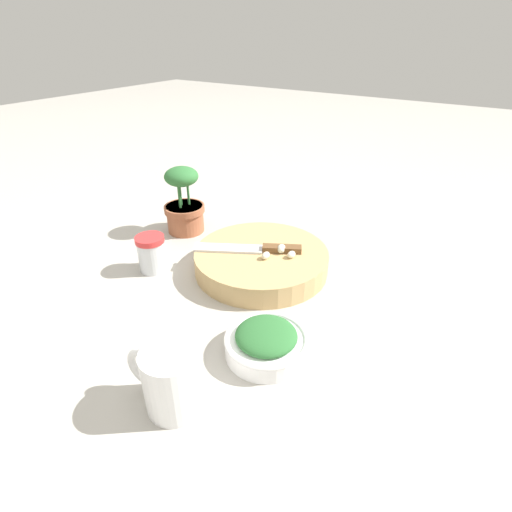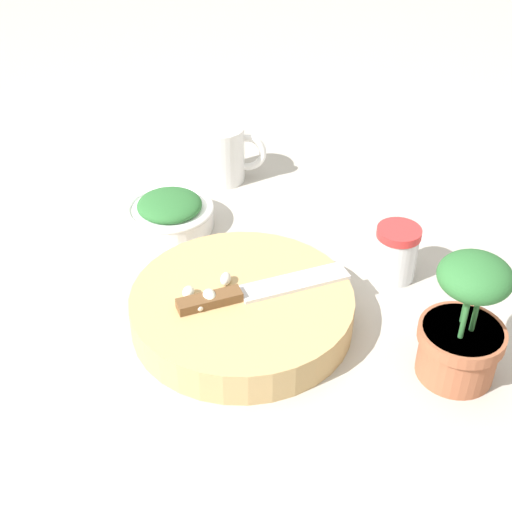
{
  "view_description": "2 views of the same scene",
  "coord_description": "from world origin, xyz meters",
  "px_view_note": "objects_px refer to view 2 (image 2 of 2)",
  "views": [
    {
      "loc": [
        -0.56,
        -0.42,
        0.47
      ],
      "look_at": [
        0.03,
        -0.03,
        0.06
      ],
      "focal_mm": 28.0,
      "sensor_mm": 36.0,
      "label": 1
    },
    {
      "loc": [
        0.76,
        0.09,
        0.62
      ],
      "look_at": [
        0.01,
        -0.01,
        0.07
      ],
      "focal_mm": 50.0,
      "sensor_mm": 36.0,
      "label": 2
    }
  ],
  "objects_px": {
    "garlic_cloves": "(206,293)",
    "coffee_mug": "(222,153)",
    "herb_bowl": "(170,212)",
    "chef_knife": "(254,291)",
    "spice_jar": "(396,253)",
    "potted_herb": "(463,327)",
    "cutting_board": "(242,309)"
  },
  "relations": [
    {
      "from": "herb_bowl",
      "to": "potted_herb",
      "type": "height_order",
      "value": "potted_herb"
    },
    {
      "from": "herb_bowl",
      "to": "coffee_mug",
      "type": "xyz_separation_m",
      "value": [
        -0.16,
        0.06,
        0.02
      ]
    },
    {
      "from": "cutting_board",
      "to": "coffee_mug",
      "type": "bearing_deg",
      "value": -166.41
    },
    {
      "from": "cutting_board",
      "to": "herb_bowl",
      "type": "height_order",
      "value": "herb_bowl"
    },
    {
      "from": "chef_knife",
      "to": "garlic_cloves",
      "type": "xyz_separation_m",
      "value": [
        0.02,
        -0.06,
        0.0
      ]
    },
    {
      "from": "chef_knife",
      "to": "coffee_mug",
      "type": "distance_m",
      "value": 0.38
    },
    {
      "from": "cutting_board",
      "to": "chef_knife",
      "type": "distance_m",
      "value": 0.03
    },
    {
      "from": "spice_jar",
      "to": "garlic_cloves",
      "type": "bearing_deg",
      "value": -60.11
    },
    {
      "from": "garlic_cloves",
      "to": "potted_herb",
      "type": "distance_m",
      "value": 0.31
    },
    {
      "from": "cutting_board",
      "to": "herb_bowl",
      "type": "bearing_deg",
      "value": -145.66
    },
    {
      "from": "herb_bowl",
      "to": "spice_jar",
      "type": "bearing_deg",
      "value": 76.24
    },
    {
      "from": "garlic_cloves",
      "to": "potted_herb",
      "type": "bearing_deg",
      "value": 82.04
    },
    {
      "from": "chef_knife",
      "to": "spice_jar",
      "type": "height_order",
      "value": "spice_jar"
    },
    {
      "from": "garlic_cloves",
      "to": "herb_bowl",
      "type": "distance_m",
      "value": 0.25
    },
    {
      "from": "herb_bowl",
      "to": "spice_jar",
      "type": "distance_m",
      "value": 0.35
    },
    {
      "from": "chef_knife",
      "to": "spice_jar",
      "type": "distance_m",
      "value": 0.22
    },
    {
      "from": "garlic_cloves",
      "to": "spice_jar",
      "type": "bearing_deg",
      "value": 119.89
    },
    {
      "from": "spice_jar",
      "to": "chef_knife",
      "type": "bearing_deg",
      "value": -56.21
    },
    {
      "from": "cutting_board",
      "to": "chef_knife",
      "type": "xyz_separation_m",
      "value": [
        -0.01,
        0.01,
        0.03
      ]
    },
    {
      "from": "spice_jar",
      "to": "coffee_mug",
      "type": "xyz_separation_m",
      "value": [
        -0.24,
        -0.29,
        0.01
      ]
    },
    {
      "from": "garlic_cloves",
      "to": "coffee_mug",
      "type": "height_order",
      "value": "coffee_mug"
    },
    {
      "from": "cutting_board",
      "to": "spice_jar",
      "type": "bearing_deg",
      "value": 122.82
    },
    {
      "from": "spice_jar",
      "to": "coffee_mug",
      "type": "bearing_deg",
      "value": -129.89
    },
    {
      "from": "cutting_board",
      "to": "potted_herb",
      "type": "relative_size",
      "value": 1.7
    },
    {
      "from": "herb_bowl",
      "to": "potted_herb",
      "type": "xyz_separation_m",
      "value": [
        0.27,
        0.41,
        0.05
      ]
    },
    {
      "from": "cutting_board",
      "to": "coffee_mug",
      "type": "relative_size",
      "value": 2.4
    },
    {
      "from": "spice_jar",
      "to": "potted_herb",
      "type": "bearing_deg",
      "value": 20.49
    },
    {
      "from": "spice_jar",
      "to": "herb_bowl",
      "type": "bearing_deg",
      "value": -103.76
    },
    {
      "from": "cutting_board",
      "to": "herb_bowl",
      "type": "xyz_separation_m",
      "value": [
        -0.21,
        -0.14,
        0.0
      ]
    },
    {
      "from": "potted_herb",
      "to": "coffee_mug",
      "type": "bearing_deg",
      "value": -139.95
    },
    {
      "from": "herb_bowl",
      "to": "chef_knife",
      "type": "bearing_deg",
      "value": 37.63
    },
    {
      "from": "herb_bowl",
      "to": "spice_jar",
      "type": "xyz_separation_m",
      "value": [
        0.08,
        0.34,
        0.02
      ]
    }
  ]
}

